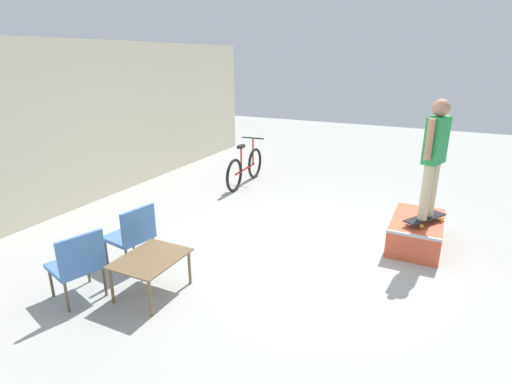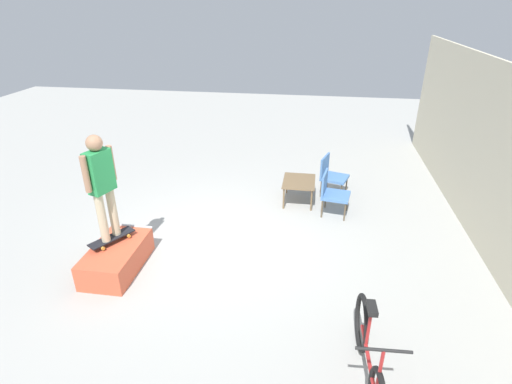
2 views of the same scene
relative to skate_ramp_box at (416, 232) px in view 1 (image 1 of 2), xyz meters
name	(u,v)px [view 1 (image 1 of 2)]	position (x,y,z in m)	size (l,w,h in m)	color
ground_plane	(307,255)	(-1.03, 1.36, -0.21)	(24.00, 24.00, 0.00)	#A8A8A3
house_wall_back	(70,127)	(-1.03, 5.86, 1.29)	(12.00, 0.06, 3.00)	beige
skate_ramp_box	(416,232)	(0.00, 0.00, 0.00)	(1.29, 0.71, 0.43)	#DB5638
skateboard_on_ramp	(425,218)	(-0.11, -0.09, 0.29)	(0.74, 0.55, 0.07)	black
person_skater	(435,150)	(-0.11, -0.09, 1.28)	(0.55, 0.31, 1.67)	#C6B793
coffee_table	(151,262)	(-2.76, 2.70, 0.21)	(0.83, 0.66, 0.47)	brown
patio_chair_left	(78,262)	(-3.23, 3.36, 0.28)	(0.65, 0.65, 0.86)	brown
patio_chair_right	(132,233)	(-2.34, 3.36, 0.28)	(0.60, 0.60, 0.86)	brown
bicycle	(245,168)	(1.55, 3.70, 0.17)	(1.79, 0.52, 0.98)	black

